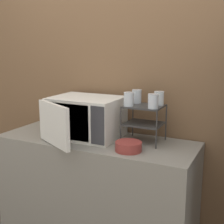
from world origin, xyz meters
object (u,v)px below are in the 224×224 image
(glass_front_right, at_px, (153,101))
(glass_back_left, at_px, (137,96))
(dish_rack, at_px, (144,116))
(glass_front_left, at_px, (129,99))
(glass_back_right, at_px, (159,98))
(microwave, at_px, (85,117))
(bowl, at_px, (128,147))

(glass_front_right, distance_m, glass_back_left, 0.24)
(dish_rack, bearing_deg, glass_front_right, -38.01)
(glass_front_left, relative_size, glass_back_right, 1.00)
(dish_rack, distance_m, glass_back_left, 0.18)
(glass_back_left, bearing_deg, dish_rack, -39.79)
(microwave, relative_size, glass_front_right, 6.04)
(glass_front_left, relative_size, glass_front_right, 1.00)
(glass_front_left, xyz_separation_m, glass_back_right, (0.19, 0.14, 0.00))
(glass_front_left, bearing_deg, glass_back_left, 87.73)
(dish_rack, bearing_deg, bowl, -94.41)
(glass_back_right, height_order, glass_back_left, same)
(glass_back_right, bearing_deg, glass_back_left, 177.31)
(glass_back_right, distance_m, bowl, 0.45)
(glass_front_right, bearing_deg, glass_front_left, 178.70)
(glass_back_right, bearing_deg, microwave, -165.18)
(glass_front_right, bearing_deg, microwave, -179.14)
(microwave, relative_size, glass_back_right, 6.04)
(glass_back_left, bearing_deg, microwave, -157.46)
(dish_rack, xyz_separation_m, glass_back_left, (-0.09, 0.08, 0.13))
(glass_front_left, bearing_deg, glass_back_right, 35.75)
(dish_rack, height_order, glass_front_right, glass_front_right)
(glass_front_left, bearing_deg, dish_rack, 35.26)
(dish_rack, distance_m, bowl, 0.30)
(glass_front_left, xyz_separation_m, glass_front_right, (0.19, -0.00, 0.00))
(glass_front_left, height_order, glass_back_left, same)
(bowl, bearing_deg, glass_back_right, 70.56)
(dish_rack, relative_size, glass_back_left, 2.77)
(microwave, distance_m, glass_back_right, 0.61)
(glass_front_left, relative_size, glass_back_left, 1.00)
(microwave, bearing_deg, dish_rack, 9.81)
(microwave, height_order, bowl, microwave)
(glass_back_right, bearing_deg, bowl, -109.44)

